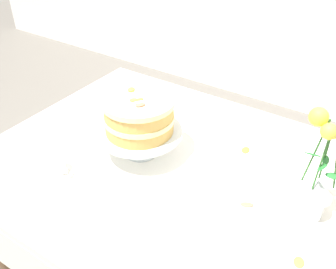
% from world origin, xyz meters
% --- Properties ---
extents(dining_table, '(1.40, 1.00, 0.74)m').
position_xyz_m(dining_table, '(0.00, -0.02, 0.65)').
color(dining_table, white).
rests_on(dining_table, ground).
extents(linen_napkin, '(0.36, 0.36, 0.00)m').
position_xyz_m(linen_napkin, '(-0.18, -0.01, 0.74)').
color(linen_napkin, white).
rests_on(linen_napkin, dining_table).
extents(cake_stand, '(0.29, 0.29, 0.10)m').
position_xyz_m(cake_stand, '(-0.18, -0.01, 0.82)').
color(cake_stand, silver).
rests_on(cake_stand, linen_napkin).
extents(layer_cake, '(0.24, 0.24, 0.13)m').
position_xyz_m(layer_cake, '(-0.18, -0.01, 0.90)').
color(layer_cake, tan).
rests_on(layer_cake, cake_stand).
extents(flower_vase, '(0.13, 0.10, 0.35)m').
position_xyz_m(flower_vase, '(0.39, 0.03, 0.87)').
color(flower_vase, silver).
rests_on(flower_vase, dining_table).
extents(teacup, '(0.12, 0.12, 0.06)m').
position_xyz_m(teacup, '(-0.35, -0.25, 0.76)').
color(teacup, white).
rests_on(teacup, dining_table).
extents(loose_petal_0, '(0.03, 0.04, 0.00)m').
position_xyz_m(loose_petal_0, '(0.12, 0.21, 0.74)').
color(loose_petal_0, orange).
rests_on(loose_petal_0, dining_table).
extents(loose_petal_1, '(0.05, 0.04, 0.00)m').
position_xyz_m(loose_petal_1, '(0.23, -0.04, 0.74)').
color(loose_petal_1, '#E56B51').
rests_on(loose_petal_1, dining_table).
extents(loose_petal_2, '(0.03, 0.04, 0.00)m').
position_xyz_m(loose_petal_2, '(0.43, -0.15, 0.74)').
color(loose_petal_2, yellow).
rests_on(loose_petal_2, dining_table).
extents(loose_petal_3, '(0.04, 0.04, 0.00)m').
position_xyz_m(loose_petal_3, '(-0.37, 0.13, 0.74)').
color(loose_petal_3, yellow).
rests_on(loose_petal_3, dining_table).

